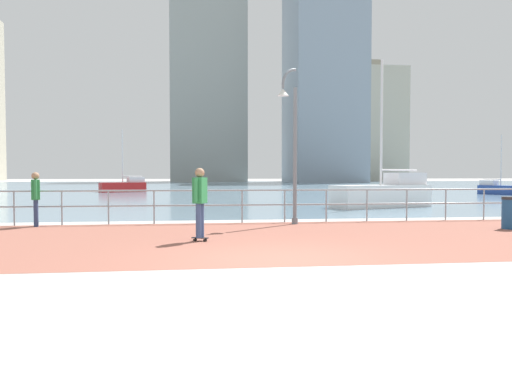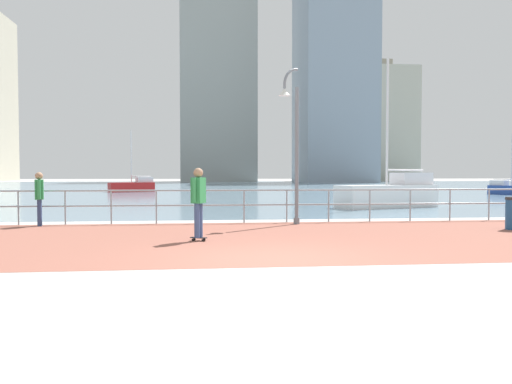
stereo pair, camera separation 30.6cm
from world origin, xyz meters
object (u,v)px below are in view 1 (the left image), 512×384
Objects in this scene: sailboat_ivory at (384,193)px; sailboat_yellow at (499,189)px; sailboat_white at (124,186)px; bystander at (36,195)px; lamppost at (291,138)px; trash_bin at (510,213)px; skateboarder at (200,197)px.

sailboat_ivory is 19.13m from sailboat_yellow.
bystander is at bearing -87.28° from sailboat_white.
sailboat_ivory reaches higher than sailboat_white.
sailboat_ivory is at bearing 50.39° from lamppost.
sailboat_yellow is 0.84× the size of sailboat_white.
sailboat_yellow reaches higher than bystander.
trash_bin is (13.73, -2.38, -0.49)m from bystander.
sailboat_ivory is 1.27× the size of sailboat_white.
sailboat_yellow is (23.21, 23.28, -0.60)m from skateboarder.
sailboat_white is at bearing 124.68° from sailboat_ivory.
sailboat_yellow is at bearing -17.21° from sailboat_white.
sailboat_ivory is at bearing -138.75° from sailboat_yellow.
lamppost reaches higher than trash_bin.
skateboarder is 6.18m from bystander.
bystander is 0.36× the size of sailboat_yellow.
bystander is 28.59m from sailboat_white.
lamppost is 4.82m from skateboarder.
sailboat_ivory is at bearing -55.32° from sailboat_white.
skateboarder is 9.02m from trash_bin.
skateboarder is 1.85× the size of trash_bin.
bystander is at bearing 141.65° from skateboarder.
trash_bin is at bearing -89.65° from sailboat_ivory.
lamppost is at bearing -135.76° from sailboat_yellow.
skateboarder reaches higher than bystander.
trash_bin is at bearing -64.00° from sailboat_white.
sailboat_white is (-15.03, 21.72, -0.14)m from sailboat_ivory.
lamppost is 5.25× the size of trash_bin.
sailboat_white reaches higher than skateboarder.
sailboat_ivory reaches higher than bystander.
lamppost is 2.83× the size of skateboarder.
sailboat_ivory is 26.42m from sailboat_white.
trash_bin is (6.00, -2.03, -2.23)m from lamppost.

